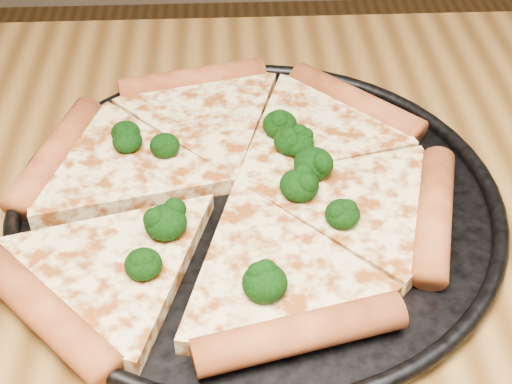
{
  "coord_description": "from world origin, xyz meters",
  "views": [
    {
      "loc": [
        -0.06,
        -0.34,
        1.16
      ],
      "look_at": [
        -0.04,
        0.11,
        0.77
      ],
      "focal_mm": 50.34,
      "sensor_mm": 36.0,
      "label": 1
    }
  ],
  "objects": [
    {
      "name": "broccoli_florets",
      "position": [
        -0.04,
        0.11,
        0.78
      ],
      "size": [
        0.21,
        0.22,
        0.03
      ],
      "color": "black",
      "rests_on": "pizza"
    },
    {
      "name": "dining_table",
      "position": [
        0.0,
        0.0,
        0.66
      ],
      "size": [
        1.2,
        0.9,
        0.75
      ],
      "color": "brown",
      "rests_on": "ground"
    },
    {
      "name": "pizza_pan",
      "position": [
        -0.04,
        0.11,
        0.76
      ],
      "size": [
        0.41,
        0.41,
        0.02
      ],
      "color": "black",
      "rests_on": "dining_table"
    },
    {
      "name": "pizza",
      "position": [
        -0.05,
        0.12,
        0.77
      ],
      "size": [
        0.39,
        0.39,
        0.03
      ],
      "rotation": [
        0.0,
        0.0,
        0.24
      ],
      "color": "#FFE39C",
      "rests_on": "pizza_pan"
    }
  ]
}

